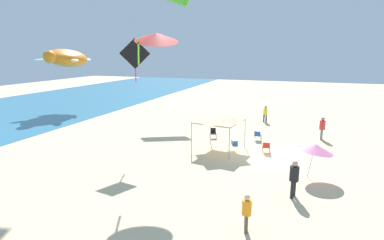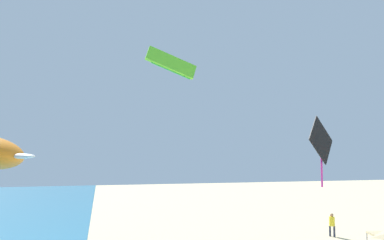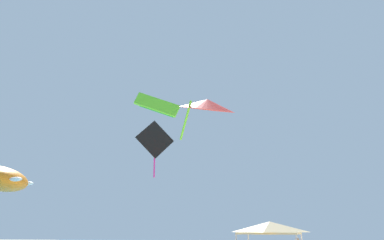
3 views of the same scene
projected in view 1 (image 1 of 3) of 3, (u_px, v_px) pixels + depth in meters
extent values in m
cube|color=beige|center=(264.00, 157.00, 21.19)|extent=(120.00, 120.00, 0.10)
cylinder|color=#B7B7BC|center=(229.00, 144.00, 20.40)|extent=(0.07, 0.07, 2.14)
cylinder|color=#B7B7BC|center=(245.00, 133.00, 23.07)|extent=(0.07, 0.07, 2.14)
cylinder|color=#B7B7BC|center=(191.00, 138.00, 21.79)|extent=(0.07, 0.07, 2.14)
cylinder|color=#B7B7BC|center=(210.00, 129.00, 24.46)|extent=(0.07, 0.07, 2.14)
cube|color=#D1B784|center=(219.00, 121.00, 22.19)|extent=(3.65, 3.47, 0.10)
pyramid|color=#D1B784|center=(219.00, 117.00, 22.12)|extent=(3.57, 3.40, 0.54)
cylinder|color=silver|center=(311.00, 161.00, 17.32)|extent=(0.12, 0.35, 2.02)
cone|color=pink|center=(315.00, 147.00, 17.13)|extent=(2.07, 2.08, 0.76)
cylinder|color=black|center=(210.00, 137.00, 25.33)|extent=(0.02, 0.02, 0.40)
cylinder|color=black|center=(217.00, 137.00, 25.35)|extent=(0.02, 0.02, 0.40)
cylinder|color=black|center=(210.00, 135.00, 25.84)|extent=(0.02, 0.02, 0.40)
cylinder|color=black|center=(216.00, 135.00, 25.85)|extent=(0.02, 0.02, 0.40)
cube|color=black|center=(213.00, 134.00, 25.55)|extent=(0.68, 0.68, 0.03)
cube|color=black|center=(213.00, 130.00, 25.79)|extent=(0.31, 0.51, 0.41)
cylinder|color=black|center=(262.00, 137.00, 25.17)|extent=(0.02, 0.02, 0.40)
cylinder|color=black|center=(255.00, 137.00, 25.37)|extent=(0.02, 0.02, 0.40)
cylinder|color=black|center=(260.00, 139.00, 24.71)|extent=(0.02, 0.02, 0.40)
cylinder|color=black|center=(254.00, 138.00, 24.90)|extent=(0.02, 0.02, 0.40)
cube|color=blue|center=(258.00, 135.00, 25.00)|extent=(0.55, 0.55, 0.03)
cube|color=blue|center=(257.00, 134.00, 24.69)|extent=(0.16, 0.50, 0.41)
cylinder|color=black|center=(270.00, 149.00, 22.18)|extent=(0.02, 0.02, 0.40)
cylinder|color=black|center=(262.00, 148.00, 22.29)|extent=(0.02, 0.02, 0.40)
cylinder|color=black|center=(270.00, 151.00, 21.69)|extent=(0.02, 0.02, 0.40)
cylinder|color=black|center=(262.00, 150.00, 21.79)|extent=(0.02, 0.02, 0.40)
cube|color=red|center=(266.00, 147.00, 21.95)|extent=(0.59, 0.59, 0.03)
cube|color=red|center=(266.00, 145.00, 21.62)|extent=(0.20, 0.51, 0.41)
cube|color=blue|center=(235.00, 142.00, 23.83)|extent=(0.71, 0.61, 0.36)
cube|color=white|center=(235.00, 140.00, 23.78)|extent=(0.73, 0.63, 0.04)
cylinder|color=brown|center=(246.00, 221.00, 12.33)|extent=(0.14, 0.14, 0.73)
cylinder|color=brown|center=(246.00, 225.00, 12.05)|extent=(0.14, 0.14, 0.73)
cylinder|color=orange|center=(247.00, 207.00, 12.04)|extent=(0.38, 0.38, 0.64)
sphere|color=beige|center=(247.00, 197.00, 11.95)|extent=(0.24, 0.24, 0.24)
cylinder|color=black|center=(292.00, 190.00, 14.94)|extent=(0.17, 0.17, 0.87)
cylinder|color=black|center=(294.00, 188.00, 15.22)|extent=(0.17, 0.17, 0.87)
cylinder|color=black|center=(294.00, 174.00, 14.90)|extent=(0.46, 0.46, 0.76)
sphere|color=tan|center=(295.00, 164.00, 14.79)|extent=(0.28, 0.28, 0.28)
cylinder|color=slate|center=(322.00, 134.00, 25.31)|extent=(0.17, 0.17, 0.86)
cylinder|color=slate|center=(321.00, 135.00, 25.03)|extent=(0.17, 0.17, 0.86)
cylinder|color=red|center=(322.00, 125.00, 25.00)|extent=(0.45, 0.45, 0.75)
sphere|color=#A87A56|center=(323.00, 119.00, 24.88)|extent=(0.28, 0.28, 0.28)
cylinder|color=#33384C|center=(266.00, 119.00, 31.34)|extent=(0.15, 0.15, 0.79)
cylinder|color=#33384C|center=(264.00, 118.00, 31.58)|extent=(0.15, 0.15, 0.79)
cylinder|color=yellow|center=(265.00, 112.00, 31.30)|extent=(0.41, 0.41, 0.69)
sphere|color=#A87A56|center=(266.00, 107.00, 31.20)|extent=(0.26, 0.26, 0.26)
ellipsoid|color=orange|center=(67.00, 58.00, 37.46)|extent=(6.34, 5.49, 2.83)
sphere|color=orange|center=(50.00, 57.00, 34.37)|extent=(1.44, 1.44, 1.44)
ellipsoid|color=white|center=(75.00, 60.00, 35.55)|extent=(2.17, 2.26, 0.32)
ellipsoid|color=white|center=(44.00, 60.00, 36.42)|extent=(2.37, 1.96, 0.32)
ellipsoid|color=white|center=(87.00, 60.00, 39.01)|extent=(2.17, 2.26, 0.32)
ellipsoid|color=white|center=(65.00, 60.00, 39.68)|extent=(2.37, 1.96, 0.32)
cube|color=black|center=(135.00, 54.00, 21.53)|extent=(1.22, 1.85, 2.15)
cylinder|color=#E02D9E|center=(136.00, 71.00, 21.80)|extent=(0.08, 0.08, 1.54)
cone|color=red|center=(156.00, 37.00, 17.64)|extent=(3.60, 3.59, 1.18)
cylinder|color=#66D82D|center=(139.00, 52.00, 17.61)|extent=(1.14, 0.76, 1.56)
cube|color=green|center=(173.00, 1.00, 36.08)|extent=(0.41, 3.35, 1.48)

